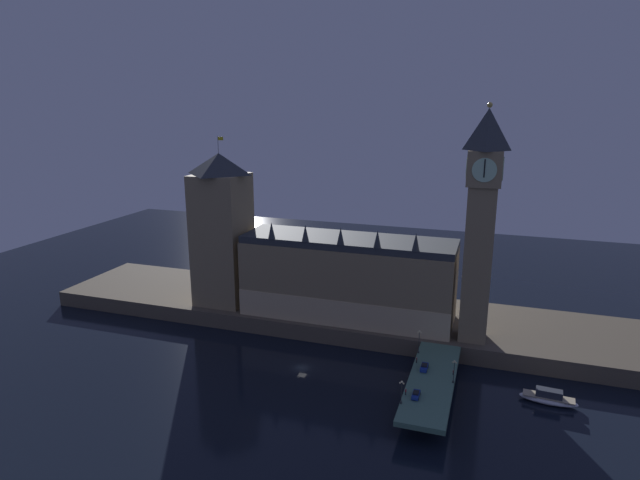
# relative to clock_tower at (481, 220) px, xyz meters

# --- Properties ---
(ground_plane) EXTENTS (400.00, 400.00, 0.00)m
(ground_plane) POSITION_rel_clock_tower_xyz_m (-48.53, -25.70, -44.38)
(ground_plane) COLOR black
(embankment) EXTENTS (220.00, 42.00, 5.67)m
(embankment) POSITION_rel_clock_tower_xyz_m (-48.53, 13.30, -41.54)
(embankment) COLOR brown
(embankment) RESTS_ON ground_plane
(parliament_hall) EXTENTS (73.10, 22.61, 34.09)m
(parliament_hall) POSITION_rel_clock_tower_xyz_m (-43.11, 5.93, -24.57)
(parliament_hall) COLOR #8E7A56
(parliament_hall) RESTS_ON embankment
(clock_tower) EXTENTS (10.41, 10.52, 73.30)m
(clock_tower) POSITION_rel_clock_tower_xyz_m (0.00, 0.00, 0.00)
(clock_tower) COLOR #8E7A56
(clock_tower) RESTS_ON embankment
(victoria_tower) EXTENTS (18.28, 18.28, 61.78)m
(victoria_tower) POSITION_rel_clock_tower_xyz_m (-90.98, 4.76, -10.68)
(victoria_tower) COLOR #8E7A56
(victoria_tower) RESTS_ON embankment
(bridge) EXTENTS (12.16, 46.00, 5.76)m
(bridge) POSITION_rel_clock_tower_xyz_m (-8.95, -30.70, -40.34)
(bridge) COLOR #4C7560
(bridge) RESTS_ON ground_plane
(car_northbound_lead) EXTENTS (2.00, 4.63, 1.59)m
(car_northbound_lead) POSITION_rel_clock_tower_xyz_m (-11.63, -25.84, -37.87)
(car_northbound_lead) COLOR navy
(car_northbound_lead) RESTS_ON bridge
(car_northbound_trail) EXTENTS (1.91, 4.35, 1.44)m
(car_northbound_trail) POSITION_rel_clock_tower_xyz_m (-11.63, -41.13, -37.94)
(car_northbound_trail) COLOR navy
(car_northbound_trail) RESTS_ON bridge
(pedestrian_near_rail) EXTENTS (0.38, 0.38, 1.82)m
(pedestrian_near_rail) POSITION_rel_clock_tower_xyz_m (-14.30, -40.98, -37.65)
(pedestrian_near_rail) COLOR black
(pedestrian_near_rail) RESTS_ON bridge
(pedestrian_mid_walk) EXTENTS (0.38, 0.38, 1.57)m
(pedestrian_mid_walk) POSITION_rel_clock_tower_xyz_m (-3.60, -26.47, -37.79)
(pedestrian_mid_walk) COLOR black
(pedestrian_mid_walk) RESTS_ON bridge
(pedestrian_far_rail) EXTENTS (0.38, 0.38, 1.83)m
(pedestrian_far_rail) POSITION_rel_clock_tower_xyz_m (-14.30, -22.55, -37.64)
(pedestrian_far_rail) COLOR black
(pedestrian_far_rail) RESTS_ON bridge
(street_lamp_near) EXTENTS (1.34, 0.60, 6.28)m
(street_lamp_near) POSITION_rel_clock_tower_xyz_m (-14.70, -45.42, -34.68)
(street_lamp_near) COLOR #2D3333
(street_lamp_near) RESTS_ON bridge
(street_lamp_mid) EXTENTS (1.34, 0.60, 6.54)m
(street_lamp_mid) POSITION_rel_clock_tower_xyz_m (-3.20, -30.70, -34.52)
(street_lamp_mid) COLOR #2D3333
(street_lamp_mid) RESTS_ON bridge
(street_lamp_far) EXTENTS (1.34, 0.60, 7.26)m
(street_lamp_far) POSITION_rel_clock_tower_xyz_m (-14.70, -15.98, -34.08)
(street_lamp_far) COLOR #2D3333
(street_lamp_far) RESTS_ON bridge
(boat_downstream) EXTENTS (15.16, 5.39, 4.01)m
(boat_downstream) POSITION_rel_clock_tower_xyz_m (21.54, -23.15, -42.91)
(boat_downstream) COLOR white
(boat_downstream) RESTS_ON ground_plane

